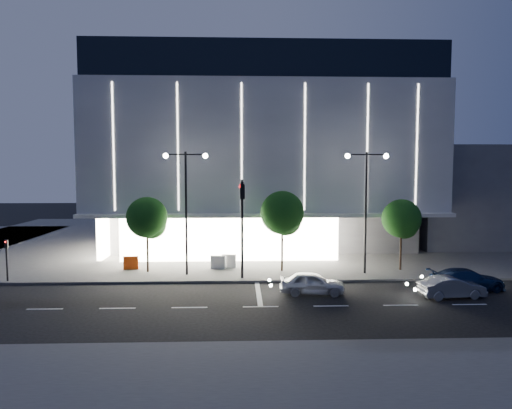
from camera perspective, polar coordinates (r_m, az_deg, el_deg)
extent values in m
plane|color=black|center=(27.77, -3.78, -11.78)|extent=(160.00, 160.00, 0.00)
cube|color=#474747|center=(51.40, 2.62, -4.17)|extent=(70.00, 40.00, 0.15)
cube|color=#474747|center=(17.05, 13.33, -22.40)|extent=(70.00, 10.00, 0.15)
cube|color=#4C4C51|center=(51.03, 0.39, -2.05)|extent=(28.00, 21.00, 4.00)
cube|color=gray|center=(48.74, 0.49, 6.48)|extent=(30.00, 25.00, 11.00)
cube|color=black|center=(49.49, 0.50, 14.60)|extent=(29.40, 24.50, 3.00)
cube|color=white|center=(37.80, -3.31, -4.33)|extent=(18.00, 0.40, 3.60)
cube|color=white|center=(44.59, -17.19, -3.18)|extent=(0.40, 10.00, 3.60)
cube|color=gray|center=(36.60, 1.34, -1.30)|extent=(30.00, 2.00, 0.30)
cube|color=white|center=(36.25, 1.38, 7.20)|extent=(24.00, 0.06, 10.00)
cube|color=#4C4C51|center=(56.63, 24.34, 1.24)|extent=(16.00, 20.00, 10.00)
cylinder|color=black|center=(31.74, -1.75, -3.26)|extent=(0.18, 0.18, 7.00)
cylinder|color=black|center=(28.57, -1.73, 2.93)|extent=(0.14, 5.80, 0.14)
cube|color=black|center=(29.29, -1.73, 1.79)|extent=(0.28, 0.18, 0.85)
cube|color=black|center=(26.89, -1.71, 1.56)|extent=(0.28, 0.18, 0.85)
sphere|color=#FF0C0C|center=(29.28, -1.97, 2.38)|extent=(0.14, 0.14, 0.14)
cylinder|color=black|center=(33.04, -8.72, -1.26)|extent=(0.16, 0.16, 9.00)
cylinder|color=black|center=(32.99, -10.02, 6.19)|extent=(1.40, 0.10, 0.10)
cylinder|color=black|center=(32.82, -7.58, 6.23)|extent=(1.40, 0.10, 0.10)
sphere|color=white|center=(33.09, -11.22, 5.99)|extent=(0.36, 0.36, 0.36)
sphere|color=white|center=(32.76, -6.36, 6.07)|extent=(0.36, 0.36, 0.36)
cylinder|color=black|center=(34.07, 13.56, -1.16)|extent=(0.16, 0.16, 9.00)
cylinder|color=black|center=(33.75, 12.54, 6.11)|extent=(1.40, 0.10, 0.10)
cylinder|color=black|center=(34.13, 14.83, 6.05)|extent=(1.40, 0.10, 0.10)
sphere|color=white|center=(33.58, 11.37, 5.97)|extent=(0.36, 0.36, 0.36)
sphere|color=white|center=(34.34, 15.95, 5.85)|extent=(0.36, 0.36, 0.36)
cylinder|color=black|center=(35.50, -28.69, -6.25)|extent=(0.12, 0.12, 3.00)
cube|color=black|center=(35.31, -28.77, -4.34)|extent=(0.22, 0.16, 0.55)
sphere|color=#FF0C0C|center=(35.19, -28.86, -4.12)|extent=(0.10, 0.10, 0.10)
cylinder|color=black|center=(34.84, -13.40, -5.37)|extent=(0.16, 0.16, 3.78)
sphere|color=#103B10|center=(34.52, -13.47, -1.57)|extent=(3.02, 3.02, 3.02)
sphere|color=#103B10|center=(34.72, -12.90, -2.43)|extent=(2.16, 2.16, 2.16)
sphere|color=#103B10|center=(34.46, -13.92, -2.13)|extent=(1.94, 1.94, 1.94)
cylinder|color=black|center=(34.28, 3.28, -5.18)|extent=(0.16, 0.16, 4.06)
sphere|color=#103B10|center=(33.96, 3.30, -1.03)|extent=(3.25, 3.25, 3.25)
sphere|color=#103B10|center=(34.24, 3.76, -1.96)|extent=(2.32, 2.32, 2.32)
sphere|color=#103B10|center=(33.82, 2.90, -1.64)|extent=(2.09, 2.09, 2.09)
cylinder|color=black|center=(36.27, 17.64, -5.19)|extent=(0.16, 0.16, 3.64)
sphere|color=#103B10|center=(35.98, 17.73, -1.67)|extent=(2.91, 2.91, 2.91)
sphere|color=#103B10|center=(36.32, 18.05, -2.45)|extent=(2.08, 2.08, 2.08)
sphere|color=#103B10|center=(35.78, 17.42, -2.20)|extent=(1.87, 1.87, 1.87)
imported|color=silver|center=(28.91, 7.04, -9.74)|extent=(4.15, 1.97, 1.37)
imported|color=#A5A8AD|center=(30.31, 23.23, -9.48)|extent=(4.05, 1.79, 1.29)
imported|color=navy|center=(32.54, 24.84, -8.51)|extent=(4.87, 2.24, 1.38)
cube|color=#FF490E|center=(36.20, -15.37, -7.04)|extent=(1.12, 0.35, 1.00)
cube|color=#B8B8B8|center=(35.26, -4.78, -7.20)|extent=(1.12, 0.40, 1.00)
cube|color=silver|center=(35.69, -3.41, -7.05)|extent=(1.13, 0.43, 1.00)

